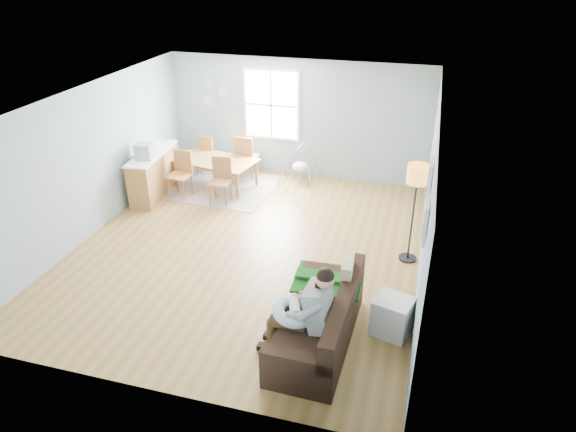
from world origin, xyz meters
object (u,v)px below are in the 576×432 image
(floor_lamp, at_px, (417,183))
(chair_ne, at_px, (246,154))
(chair_sw, at_px, (181,171))
(chair_nw, at_px, (208,152))
(sofa, at_px, (321,324))
(dining_table, at_px, (215,173))
(father, at_px, (307,309))
(monitor, at_px, (145,151))
(toddler, at_px, (320,290))
(storage_cube, at_px, (392,316))
(chair_se, at_px, (221,177))
(baby_swing, at_px, (300,166))
(counter, at_px, (154,173))

(floor_lamp, relative_size, chair_ne, 1.70)
(chair_sw, relative_size, chair_nw, 1.06)
(sofa, bearing_deg, dining_table, 127.37)
(father, xyz_separation_m, monitor, (-4.31, 3.67, 0.38))
(toddler, height_order, floor_lamp, floor_lamp)
(storage_cube, height_order, chair_nw, chair_nw)
(chair_sw, bearing_deg, dining_table, 50.64)
(chair_se, distance_m, monitor, 1.63)
(toddler, xyz_separation_m, dining_table, (-3.32, 4.24, -0.39))
(floor_lamp, xyz_separation_m, monitor, (-5.45, 0.91, -0.33))
(father, bearing_deg, floor_lamp, 67.45)
(toddler, relative_size, dining_table, 0.45)
(storage_cube, bearing_deg, father, -144.24)
(father, bearing_deg, chair_sw, 132.46)
(chair_nw, bearing_deg, baby_swing, 1.66)
(chair_sw, bearing_deg, storage_cube, -35.03)
(chair_nw, height_order, counter, counter)
(toddler, distance_m, baby_swing, 5.23)
(chair_ne, bearing_deg, monitor, -132.94)
(chair_se, relative_size, monitor, 2.64)
(storage_cube, xyz_separation_m, baby_swing, (-2.52, 4.74, 0.11))
(monitor, bearing_deg, storage_cube, -28.67)
(floor_lamp, bearing_deg, monitor, 170.54)
(dining_table, distance_m, chair_se, 0.84)
(floor_lamp, distance_m, monitor, 5.54)
(chair_sw, xyz_separation_m, chair_ne, (1.03, 1.24, 0.02))
(chair_se, height_order, monitor, monitor)
(sofa, distance_m, floor_lamp, 2.90)
(chair_ne, height_order, counter, chair_ne)
(dining_table, distance_m, monitor, 1.70)
(counter, distance_m, monitor, 0.71)
(father, relative_size, chair_sw, 1.41)
(father, height_order, monitor, father)
(sofa, xyz_separation_m, chair_ne, (-2.88, 5.06, 0.30))
(chair_se, bearing_deg, floor_lamp, -18.03)
(sofa, xyz_separation_m, chair_se, (-2.97, 3.76, 0.25))
(baby_swing, bearing_deg, father, -74.91)
(sofa, xyz_separation_m, chair_nw, (-3.84, 5.13, 0.24))
(storage_cube, bearing_deg, toddler, -165.67)
(counter, bearing_deg, monitor, -81.90)
(father, height_order, dining_table, father)
(storage_cube, height_order, chair_sw, chair_sw)
(toddler, xyz_separation_m, monitor, (-4.37, 3.17, 0.41))
(toddler, distance_m, chair_sw, 5.27)
(father, relative_size, toddler, 1.75)
(chair_se, distance_m, chair_nw, 1.62)
(storage_cube, bearing_deg, sofa, -153.29)
(chair_nw, bearing_deg, sofa, -53.15)
(baby_swing, bearing_deg, chair_nw, -178.34)
(father, relative_size, chair_nw, 1.49)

